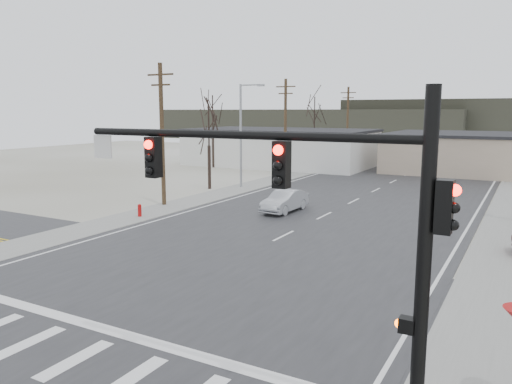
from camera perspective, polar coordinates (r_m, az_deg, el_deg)
ground at (r=20.51m, az=-6.80°, el=-9.94°), size 140.00×140.00×0.00m
main_road at (r=33.39m, az=8.42°, el=-2.41°), size 18.00×110.00×0.05m
cross_road at (r=20.50m, az=-6.81°, el=-9.89°), size 90.00×10.00×0.04m
sidewalk_left at (r=42.44m, az=-2.64°, el=0.18°), size 3.00×90.00×0.06m
sidewalk_right at (r=36.28m, az=27.22°, el=-2.41°), size 3.00×90.00×0.06m
traffic_signal_mast at (r=10.29m, az=8.37°, el=-2.34°), size 8.95×0.43×7.20m
fire_hydrant at (r=32.65m, az=-13.16°, el=-2.05°), size 0.24×0.24×0.87m
building_left_far at (r=62.20m, az=2.80°, el=5.14°), size 22.30×12.30×4.50m
upole_left_b at (r=35.95m, az=-10.69°, el=6.72°), size 2.20×0.30×10.00m
upole_left_c at (r=52.90m, az=3.37°, el=7.63°), size 2.20×0.30×10.00m
upole_left_d at (r=71.44m, az=10.41°, el=7.92°), size 2.20×0.30×10.00m
streetlight_main at (r=43.75m, az=-1.53°, el=7.12°), size 2.40×0.25×9.00m
tree_left_near at (r=43.24m, az=-5.42°, el=7.24°), size 3.30×3.30×7.35m
tree_left_far at (r=66.69m, az=6.70°, el=8.83°), size 3.96×3.96×8.82m
tree_left_mid at (r=59.85m, az=-4.97°, el=8.81°), size 3.96×3.96×8.82m
hill_left at (r=117.28m, az=5.76°, el=7.65°), size 70.00×18.00×7.00m
sedan_crossing at (r=33.43m, az=3.31°, el=-1.02°), size 1.72×4.42×1.43m
car_far_a at (r=59.04m, az=22.08°, el=2.83°), size 3.35×5.54×1.50m
car_far_b at (r=82.05m, az=19.31°, el=4.51°), size 2.61×3.83×1.21m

